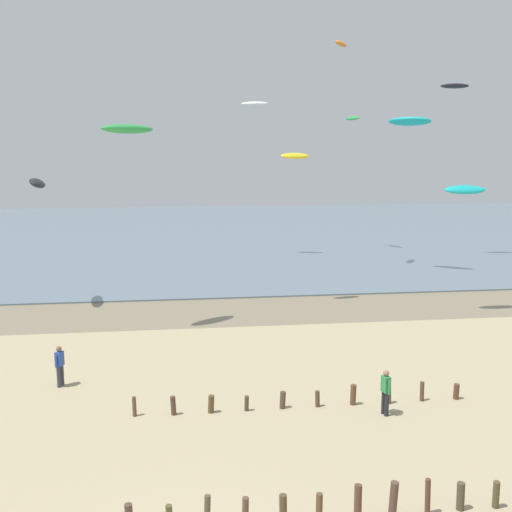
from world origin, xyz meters
The scene contains 15 objects.
wet_sand_strip centered at (0.00, 23.74, 0.00)m, with size 120.00×6.70×0.01m, color #84755B.
sea centered at (0.00, 62.09, 0.05)m, with size 160.00×70.00×0.10m, color slate.
groyne_near centered at (4.49, 1.93, 0.44)m, with size 12.83×0.36×1.03m.
groyne_mid centered at (4.31, 9.21, 0.35)m, with size 12.54×0.31×0.81m.
person_mid_beach centered at (-5.30, 12.62, 0.92)m, with size 0.35×0.53×1.71m.
person_by_waterline centered at (6.99, 8.17, 0.92)m, with size 0.29×0.56×1.71m.
kite_aloft_0 centered at (24.02, 40.49, 15.26)m, with size 2.50×0.80×0.40m, color black.
kite_aloft_1 centered at (-2.82, 20.62, 10.70)m, with size 3.00×0.96×0.48m, color green.
kite_aloft_2 centered at (16.34, 21.84, 7.37)m, with size 2.55×0.81×0.41m, color #19B2B7.
kite_aloft_3 centered at (17.50, 33.93, 11.87)m, with size 3.28×1.05×0.52m, color #19B2B7.
kite_aloft_4 centered at (6.70, 43.00, 13.78)m, with size 2.45×0.78×0.39m, color white.
kite_aloft_5 centered at (6.91, 25.39, 9.30)m, with size 1.88×0.60×0.30m, color yellow.
kite_aloft_6 centered at (16.49, 45.81, 12.75)m, with size 2.01×0.64×0.32m, color green.
kite_aloft_7 centered at (-8.68, 26.39, 7.69)m, with size 2.92×0.93×0.47m, color black.
kite_aloft_8 centered at (12.68, 36.61, 17.90)m, with size 2.14×0.69×0.34m, color orange.
Camera 1 is at (-0.49, -12.39, 9.48)m, focal length 43.33 mm.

